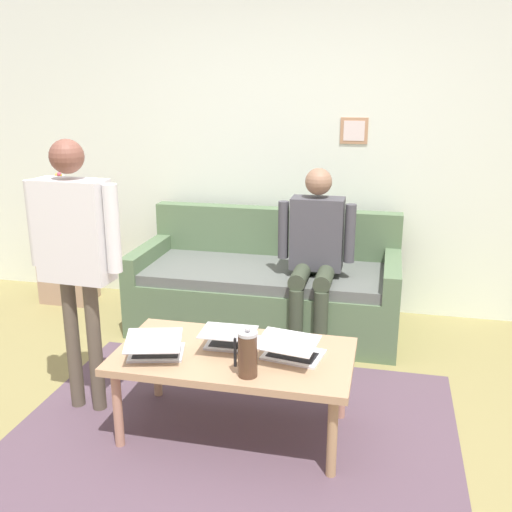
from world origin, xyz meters
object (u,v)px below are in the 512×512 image
Objects in this scene: coffee_table at (234,361)px; laptop_left at (155,348)px; laptop_right at (232,339)px; flower_vase at (62,203)px; french_press at (248,354)px; side_shelf at (67,261)px; couch at (267,289)px; person_standing at (75,243)px; laptop_center at (291,350)px; person_seated at (315,247)px.

laptop_left is at bearing 18.61° from coffee_table.
flower_vase reaches higher than laptop_right.
laptop_right is at bearing -61.49° from french_press.
laptop_left is 0.51× the size of side_shelf.
person_standing is at bearing 61.46° from couch.
french_press is (0.18, 0.23, 0.07)m from laptop_center.
person_seated reaches higher than laptop_right.
side_shelf is at bearing -36.14° from laptop_center.
laptop_center is at bearing 106.58° from couch.
side_shelf is 0.45× the size of person_standing.
coffee_table is 2.59m from flower_vase.
laptop_center is at bearing 92.01° from person_seated.
flower_vase is at bearing -10.10° from person_seated.
couch is at bearing -84.90° from coffee_table.
flower_vase is (2.07, -1.88, 0.28)m from french_press.
french_press is 2.81m from side_shelf.
laptop_left is at bearing -10.66° from french_press.
coffee_table is 0.31m from french_press.
french_press is at bearing 118.51° from laptop_right.
side_shelf is at bearing -39.54° from laptop_right.
person_standing is 1.23× the size of person_seated.
flower_vase reaches higher than couch.
side_shelf is (1.56, -1.78, -0.16)m from laptop_left.
coffee_table is 1.08m from person_standing.
laptop_right is at bearing -151.17° from laptop_left.
couch is 1.82m from side_shelf.
person_seated is at bearing -115.22° from laptop_left.
side_shelf is (1.81, -0.17, 0.05)m from couch.
flower_vase is (-0.00, -0.00, 0.52)m from side_shelf.
laptop_center is at bearing -179.48° from coffee_table.
person_standing reaches higher than laptop_right.
laptop_right is at bearing -10.75° from laptop_center.
couch reaches higher than laptop_left.
laptop_left is at bearing 131.17° from side_shelf.
person_standing is at bearing 0.98° from laptop_right.
laptop_left reaches higher than laptop_center.
laptop_right is 1.31× the size of french_press.
couch is at bearing -81.24° from french_press.
couch is 1.65m from laptop_left.
person_seated reaches higher than couch.
person_seated is at bearing 150.25° from couch.
laptop_left is 2.37m from side_shelf.
side_shelf is at bearing 3.83° from flower_vase.
french_press is 1.50m from person_seated.
coffee_table is 0.80× the size of person_standing.
flower_vase is 0.27× the size of person_standing.
side_shelf reaches higher than laptop_left.
person_standing reaches higher than person_seated.
laptop_left is 1.55m from person_seated.
flower_vase reaches higher than side_shelf.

